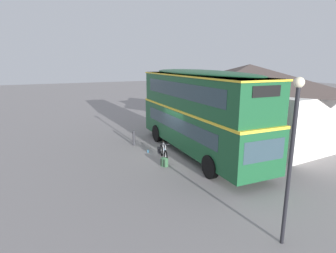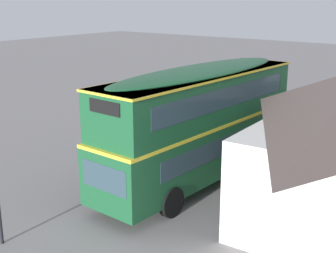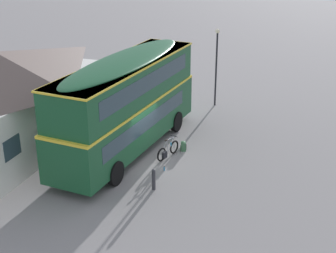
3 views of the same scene
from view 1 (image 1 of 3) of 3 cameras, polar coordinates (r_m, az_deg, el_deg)
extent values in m
plane|color=gray|center=(16.08, 1.33, -5.54)|extent=(120.00, 120.00, 0.00)
cylinder|color=black|center=(14.06, 17.05, -6.59)|extent=(1.11, 0.32, 1.10)
cylinder|color=black|center=(12.70, 8.77, -8.30)|extent=(1.11, 0.32, 1.10)
cylinder|color=black|center=(19.28, 4.28, -0.68)|extent=(1.11, 0.32, 1.10)
cylinder|color=black|center=(18.31, -2.31, -1.40)|extent=(1.11, 0.32, 1.10)
cube|color=#19512D|center=(15.69, 6.14, -0.32)|extent=(10.72, 2.92, 2.10)
cube|color=yellow|center=(15.47, 6.24, 3.57)|extent=(10.74, 2.94, 0.12)
cube|color=#19512D|center=(15.34, 6.33, 7.18)|extent=(10.40, 2.86, 1.90)
ellipsoid|color=#19512D|center=(15.27, 6.43, 11.02)|extent=(10.19, 2.80, 0.36)
cube|color=#2D424C|center=(11.51, 19.39, -4.77)|extent=(0.14, 2.05, 0.90)
cube|color=black|center=(11.15, 19.83, 6.91)|extent=(0.11, 1.38, 0.44)
cube|color=#2D424C|center=(15.23, 1.74, 0.49)|extent=(8.29, 0.37, 0.76)
cube|color=#2D424C|center=(14.76, 2.22, 7.59)|extent=(8.71, 0.38, 0.80)
cube|color=#2D424C|center=(16.43, 9.58, 1.25)|extent=(8.29, 0.37, 0.76)
cube|color=#2D424C|center=(15.96, 10.16, 7.83)|extent=(8.71, 0.38, 0.80)
cube|color=yellow|center=(15.27, 6.42, 10.57)|extent=(10.51, 2.94, 0.08)
torus|color=black|center=(14.52, -0.48, -6.22)|extent=(0.68, 0.23, 0.68)
torus|color=black|center=(15.49, -1.31, -4.95)|extent=(0.68, 0.23, 0.68)
cylinder|color=#B2B2B7|center=(14.52, -0.48, -6.22)|extent=(0.07, 0.11, 0.05)
cylinder|color=#B2B2B7|center=(15.49, -1.31, -4.95)|extent=(0.07, 0.11, 0.05)
cylinder|color=#B7B7BC|center=(14.70, -0.72, -4.92)|extent=(0.47, 0.14, 0.65)
cylinder|color=#B7B7BC|center=(14.67, -0.78, -3.64)|extent=(0.58, 0.17, 0.05)
cylinder|color=#B7B7BC|center=(14.97, -0.95, -4.55)|extent=(0.18, 0.08, 0.65)
cylinder|color=#B7B7BC|center=(15.25, -1.10, -5.37)|extent=(0.54, 0.15, 0.09)
cylinder|color=#B7B7BC|center=(15.22, -1.16, -4.14)|extent=(0.42, 0.12, 0.60)
cylinder|color=#B7B7BC|center=(14.45, -0.51, -5.12)|extent=(0.10, 0.05, 0.57)
cylinder|color=black|center=(14.38, -0.53, -3.81)|extent=(0.13, 0.45, 0.03)
ellipsoid|color=black|center=(14.95, -1.03, -3.16)|extent=(0.28, 0.16, 0.06)
cube|color=black|center=(15.44, -1.88, -4.94)|extent=(0.30, 0.20, 0.32)
cylinder|color=#338CBF|center=(14.70, -0.72, -4.92)|extent=(0.07, 0.07, 0.18)
cube|color=#386642|center=(14.03, -0.78, -7.45)|extent=(0.40, 0.35, 0.44)
ellipsoid|color=#386642|center=(13.95, -0.78, -6.61)|extent=(0.38, 0.33, 0.10)
cube|color=#27472E|center=(14.14, -0.44, -7.56)|extent=(0.23, 0.13, 0.15)
cylinder|color=black|center=(14.00, -1.40, -7.51)|extent=(0.05, 0.05, 0.35)
cylinder|color=black|center=(13.88, -0.83, -7.68)|extent=(0.05, 0.05, 0.35)
cylinder|color=#338CBF|center=(16.14, -4.18, -5.16)|extent=(0.06, 0.06, 0.19)
cylinder|color=black|center=(16.10, -4.19, -4.81)|extent=(0.04, 0.04, 0.03)
cube|color=silver|center=(20.81, 16.12, 3.04)|extent=(12.28, 6.00, 3.35)
pyramid|color=brown|center=(20.54, 16.57, 9.98)|extent=(12.70, 6.42, 1.69)
cube|color=#3D2319|center=(19.15, 10.32, 0.58)|extent=(1.10, 0.10, 2.10)
cube|color=#2D424C|center=(21.35, 5.30, 4.21)|extent=(1.10, 0.10, 0.90)
cube|color=#2D424C|center=(16.84, 16.91, 1.25)|extent=(1.10, 0.10, 0.90)
cylinder|color=black|center=(8.33, 23.98, -8.34)|extent=(0.11, 0.11, 4.56)
sphere|color=#F2E5BF|center=(7.82, 25.63, 8.29)|extent=(0.28, 0.28, 0.28)
cylinder|color=#333338|center=(17.54, -7.12, -2.58)|extent=(0.16, 0.16, 0.85)
sphere|color=#333338|center=(17.42, -7.16, -1.11)|extent=(0.16, 0.16, 0.16)
camera|label=2|loc=(18.45, 73.38, 11.19)|focal=49.79mm
camera|label=3|loc=(33.01, -31.39, 20.57)|focal=51.73mm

